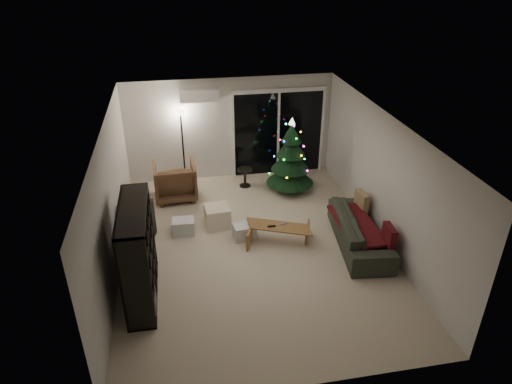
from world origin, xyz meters
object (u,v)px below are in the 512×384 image
(bookshelf, at_px, (125,255))
(media_cabinet, at_px, (133,232))
(coffee_table, at_px, (279,234))
(christmas_tree, at_px, (291,155))
(armchair, at_px, (175,181))
(sofa, at_px, (360,230))

(bookshelf, xyz_separation_m, media_cabinet, (0.00, 1.37, -0.44))
(bookshelf, height_order, coffee_table, bookshelf)
(bookshelf, bearing_deg, coffee_table, 15.60)
(bookshelf, bearing_deg, christmas_tree, 36.44)
(armchair, height_order, coffee_table, armchair)
(coffee_table, distance_m, christmas_tree, 2.37)
(media_cabinet, height_order, sofa, media_cabinet)
(sofa, relative_size, coffee_table, 1.77)
(media_cabinet, height_order, coffee_table, media_cabinet)
(bookshelf, relative_size, coffee_table, 1.38)
(sofa, relative_size, christmas_tree, 1.19)
(christmas_tree, bearing_deg, media_cabinet, -152.10)
(bookshelf, distance_m, media_cabinet, 1.44)
(bookshelf, height_order, armchair, bookshelf)
(media_cabinet, bearing_deg, coffee_table, 10.85)
(sofa, height_order, christmas_tree, christmas_tree)
(armchair, bearing_deg, media_cabinet, 64.31)
(media_cabinet, bearing_deg, armchair, 83.25)
(sofa, bearing_deg, coffee_table, 85.19)
(bookshelf, bearing_deg, sofa, 4.01)
(armchair, height_order, sofa, armchair)
(sofa, distance_m, coffee_table, 1.58)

